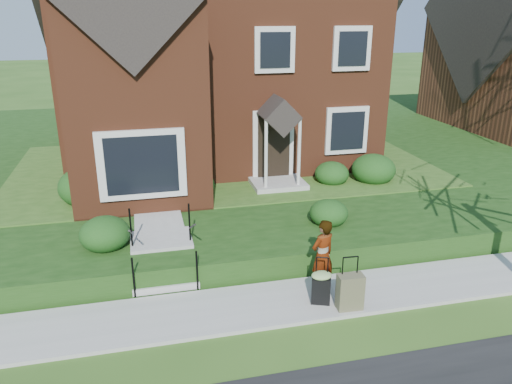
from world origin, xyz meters
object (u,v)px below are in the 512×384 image
object	(u,v)px
woman	(322,255)
suitcase_olive	(350,292)
suitcase_black	(321,286)
front_steps	(163,255)

from	to	relation	value
woman	suitcase_olive	distance (m)	0.96
woman	suitcase_black	distance (m)	0.67
woman	suitcase_olive	xyz separation A→B (m)	(0.29, -0.81, -0.43)
suitcase_black	suitcase_olive	world-z (taller)	suitcase_olive
woman	suitcase_olive	world-z (taller)	woman
front_steps	woman	distance (m)	3.60
woman	suitcase_black	xyz separation A→B (m)	(-0.20, -0.50, -0.40)
front_steps	suitcase_black	size ratio (longest dim) A/B	2.01
front_steps	woman	world-z (taller)	woman
suitcase_black	suitcase_olive	size ratio (longest dim) A/B	0.91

